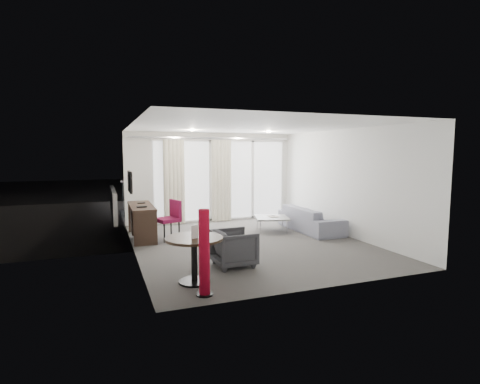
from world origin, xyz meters
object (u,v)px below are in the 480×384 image
object	(u,v)px
desk_chair	(168,220)
rattan_chair_a	(228,201)
sofa	(310,219)
rattan_chair_b	(257,200)
red_lamp	(204,253)
coffee_table	(272,224)
tub_armchair	(234,248)
desk	(142,222)
round_table	(194,260)

from	to	relation	value
desk_chair	rattan_chair_a	bearing A→B (deg)	33.64
sofa	rattan_chair_b	world-z (taller)	rattan_chair_b
desk_chair	red_lamp	distance (m)	3.59
coffee_table	rattan_chair_b	xyz separation A→B (m)	(0.90, 3.10, 0.21)
rattan_chair_b	rattan_chair_a	bearing A→B (deg)	166.61
desk_chair	rattan_chair_a	distance (m)	4.32
sofa	rattan_chair_a	world-z (taller)	rattan_chair_a
red_lamp	sofa	distance (m)	5.02
rattan_chair_a	tub_armchair	bearing A→B (deg)	-93.28
coffee_table	rattan_chair_a	distance (m)	3.37
rattan_chair_a	rattan_chair_b	size ratio (longest dim) A/B	0.94
desk	desk_chair	size ratio (longest dim) A/B	1.81
round_table	rattan_chair_a	size ratio (longest dim) A/B	1.22
round_table	sofa	bearing A→B (deg)	36.27
tub_armchair	rattan_chair_a	bearing A→B (deg)	-19.84
desk	sofa	size ratio (longest dim) A/B	0.80
red_lamp	rattan_chair_b	distance (m)	7.68
desk	sofa	distance (m)	4.27
tub_armchair	rattan_chair_a	distance (m)	6.13
sofa	coffee_table	bearing A→B (deg)	72.40
coffee_table	sofa	world-z (taller)	sofa
round_table	coffee_table	bearing A→B (deg)	47.67
red_lamp	coffee_table	world-z (taller)	red_lamp
desk	desk_chair	xyz separation A→B (m)	(0.55, -0.41, 0.07)
desk_chair	tub_armchair	bearing A→B (deg)	-90.78
desk	round_table	xyz separation A→B (m)	(0.45, -3.44, -0.03)
round_table	red_lamp	xyz separation A→B (m)	(0.01, -0.56, 0.26)
red_lamp	rattan_chair_a	xyz separation A→B (m)	(2.73, 7.00, -0.25)
desk_chair	round_table	size ratio (longest dim) A/B	1.03
rattan_chair_b	round_table	bearing A→B (deg)	-118.50
desk	coffee_table	distance (m)	3.27
round_table	tub_armchair	world-z (taller)	round_table
rattan_chair_a	rattan_chair_b	xyz separation A→B (m)	(0.95, -0.27, 0.02)
round_table	rattan_chair_b	world-z (taller)	rattan_chair_b
sofa	rattan_chair_b	bearing A→B (deg)	1.23
coffee_table	desk_chair	bearing A→B (deg)	-179.01
tub_armchair	sofa	xyz separation A→B (m)	(2.89, 2.16, -0.02)
desk_chair	rattan_chair_a	xyz separation A→B (m)	(2.64, 3.41, -0.10)
desk	round_table	world-z (taller)	desk
round_table	tub_armchair	size ratio (longest dim) A/B	1.26
desk_chair	round_table	world-z (taller)	desk_chair
red_lamp	sofa	bearing A→B (deg)	41.56
tub_armchair	coffee_table	size ratio (longest dim) A/B	0.88
coffee_table	rattan_chair_b	distance (m)	3.23
round_table	tub_armchair	xyz separation A→B (m)	(0.88, 0.60, -0.03)
rattan_chair_a	sofa	bearing A→B (deg)	-60.03
round_table	desk_chair	bearing A→B (deg)	88.16
desk	red_lamp	distance (m)	4.03
round_table	rattan_chair_b	size ratio (longest dim) A/B	1.15
round_table	red_lamp	world-z (taller)	red_lamp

